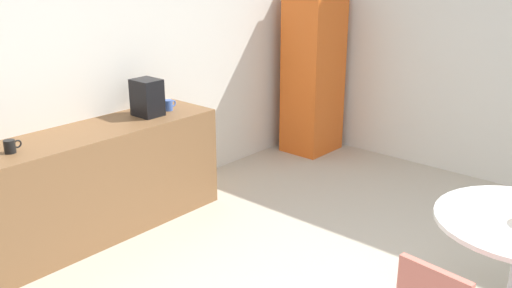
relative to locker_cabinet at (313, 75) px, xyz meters
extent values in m
cube|color=white|center=(-2.55, 0.45, 0.39)|extent=(6.00, 0.10, 2.60)
cube|color=brown|center=(-2.88, 0.10, -0.46)|extent=(2.18, 0.60, 0.90)
cube|color=orange|center=(0.00, 0.00, 0.00)|extent=(0.60, 0.50, 1.81)
cylinder|color=#3F66BF|center=(-2.10, 0.09, 0.04)|extent=(0.08, 0.08, 0.09)
torus|color=#3F66BF|center=(-2.04, 0.09, 0.05)|extent=(0.06, 0.01, 0.06)
cylinder|color=black|center=(-3.58, 0.06, 0.04)|extent=(0.08, 0.08, 0.09)
torus|color=black|center=(-3.52, 0.06, 0.05)|extent=(0.06, 0.01, 0.06)
cube|color=black|center=(-2.32, 0.10, 0.15)|extent=(0.20, 0.24, 0.32)
camera|label=1|loc=(-5.22, -3.70, 1.33)|focal=39.11mm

